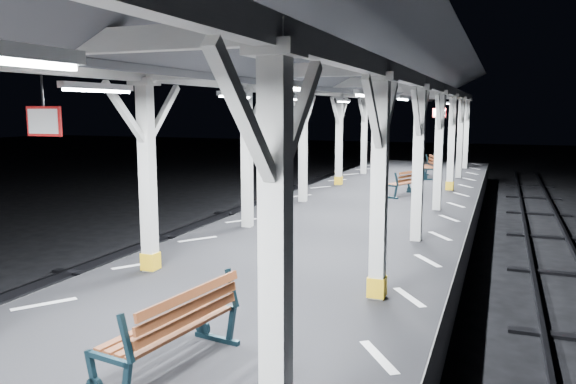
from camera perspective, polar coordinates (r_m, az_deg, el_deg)
The scene contains 7 objects.
platform at distance 7.78m, azimuth -9.67°, elevation -16.84°, with size 6.00×50.00×1.00m, color black.
hazard_stripes_left at distance 9.02m, azimuth -23.51°, elevation -10.40°, with size 1.00×48.00×0.01m, color silver.
hazard_stripes_right at distance 6.76m, azimuth 9.19°, elevation -16.20°, with size 1.00×48.00×0.01m, color silver.
canopy at distance 7.07m, azimuth -10.59°, elevation 14.44°, with size 5.40×49.00×4.65m.
bench_mid at distance 6.28m, azimuth -11.28°, elevation -13.22°, with size 0.90×1.84×0.95m.
bench_far at distance 18.63m, azimuth 11.84°, elevation 0.97°, with size 1.09×1.67×0.85m.
bench_extra at distance 23.87m, azimuth 14.08°, elevation 2.58°, with size 1.13×1.79×0.91m.
Camera 1 is at (3.65, -6.03, 3.81)m, focal length 35.00 mm.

